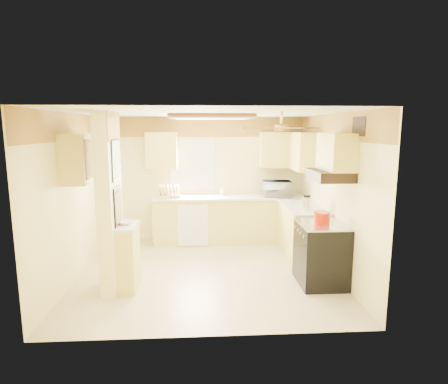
{
  "coord_description": "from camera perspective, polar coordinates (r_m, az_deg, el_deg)",
  "views": [
    {
      "loc": [
        -0.07,
        -5.72,
        2.28
      ],
      "look_at": [
        0.29,
        0.35,
        1.24
      ],
      "focal_mm": 30.0,
      "sensor_mm": 36.0,
      "label": 1
    }
  ],
  "objects": [
    {
      "name": "partition_column",
      "position": [
        5.42,
        -17.04,
        -1.66
      ],
      "size": [
        0.2,
        0.7,
        2.5
      ],
      "primitive_type": "cube",
      "color": "#FFEB9B",
      "rests_on": "floor"
    },
    {
      "name": "lower_cabinets_right",
      "position": [
        6.81,
        11.83,
        -6.08
      ],
      "size": [
        0.6,
        1.4,
        0.9
      ],
      "primitive_type": "cube",
      "color": "#E3D468",
      "rests_on": "floor"
    },
    {
      "name": "range_hood",
      "position": [
        5.51,
        15.77,
        2.48
      ],
      "size": [
        0.5,
        0.76,
        0.14
      ],
      "primitive_type": "cube",
      "color": "black",
      "rests_on": "upper_cab_over_stove"
    },
    {
      "name": "window",
      "position": [
        7.64,
        -4.79,
        4.2
      ],
      "size": [
        0.92,
        0.02,
        1.02
      ],
      "color": "white",
      "rests_on": "wall_back"
    },
    {
      "name": "ceiling_light_panel",
      "position": [
        6.22,
        -1.91,
        11.33
      ],
      "size": [
        1.35,
        0.95,
        0.06
      ],
      "color": "brown",
      "rests_on": "ceiling"
    },
    {
      "name": "kettle",
      "position": [
        6.34,
        12.5,
        -1.64
      ],
      "size": [
        0.16,
        0.16,
        0.25
      ],
      "color": "silver",
      "rests_on": "countertop_right"
    },
    {
      "name": "countertop_back",
      "position": [
        7.45,
        1.0,
        -0.8
      ],
      "size": [
        3.04,
        0.64,
        0.04
      ],
      "primitive_type": "cube",
      "color": "silver",
      "rests_on": "lower_cabinets_back"
    },
    {
      "name": "upper_cab_over_stove",
      "position": [
        5.51,
        16.77,
        5.88
      ],
      "size": [
        0.35,
        0.76,
        0.52
      ],
      "primitive_type": "cube",
      "color": "#E3D468",
      "rests_on": "wall_right"
    },
    {
      "name": "floor",
      "position": [
        6.15,
        -2.6,
        -12.04
      ],
      "size": [
        4.0,
        4.0,
        0.0
      ],
      "primitive_type": "plane",
      "color": "beige",
      "rests_on": "ground"
    },
    {
      "name": "wall_front",
      "position": [
        3.95,
        -2.31,
        -5.38
      ],
      "size": [
        4.0,
        0.0,
        4.0
      ],
      "primitive_type": "plane",
      "rotation": [
        -1.57,
        0.0,
        0.0
      ],
      "color": "#FFEB9B",
      "rests_on": "floor"
    },
    {
      "name": "lower_cabinets_back",
      "position": [
        7.56,
        0.99,
        -4.29
      ],
      "size": [
        3.0,
        0.6,
        0.9
      ],
      "primitive_type": "cube",
      "color": "#E3D468",
      "rests_on": "floor"
    },
    {
      "name": "partition_ledge",
      "position": [
        5.58,
        -14.4,
        -9.74
      ],
      "size": [
        0.25,
        0.55,
        0.9
      ],
      "primitive_type": "cube",
      "color": "#E3D468",
      "rests_on": "floor"
    },
    {
      "name": "wall_left",
      "position": [
        6.12,
        -21.77,
        -0.67
      ],
      "size": [
        0.0,
        3.8,
        3.8
      ],
      "primitive_type": "plane",
      "rotation": [
        1.57,
        0.0,
        1.57
      ],
      "color": "#FFEB9B",
      "rests_on": "floor"
    },
    {
      "name": "microwave",
      "position": [
        7.53,
        8.09,
        0.54
      ],
      "size": [
        0.55,
        0.38,
        0.3
      ],
      "primitive_type": "imported",
      "rotation": [
        0.0,
        0.0,
        3.16
      ],
      "color": "white",
      "rests_on": "countertop_back"
    },
    {
      "name": "ceiling_fan",
      "position": [
        5.13,
        8.73,
        9.68
      ],
      "size": [
        1.15,
        1.15,
        0.26
      ],
      "color": "gold",
      "rests_on": "ceiling"
    },
    {
      "name": "utensil_crock",
      "position": [
        7.53,
        -0.16,
        -0.03
      ],
      "size": [
        0.1,
        0.1,
        0.19
      ],
      "color": "white",
      "rests_on": "countertop_back"
    },
    {
      "name": "dishwasher_panel",
      "position": [
        7.25,
        -4.77,
        -5.11
      ],
      "size": [
        0.58,
        0.02,
        0.8
      ],
      "primitive_type": "cube",
      "color": "white",
      "rests_on": "lower_cabinets_back"
    },
    {
      "name": "upper_cab_back_left",
      "position": [
        7.49,
        -9.47,
        6.3
      ],
      "size": [
        0.6,
        0.35,
        0.7
      ],
      "primitive_type": "cube",
      "color": "#E3D468",
      "rests_on": "wall_back"
    },
    {
      "name": "bowl",
      "position": [
        5.46,
        -14.78,
        -4.54
      ],
      "size": [
        0.23,
        0.23,
        0.05
      ],
      "primitive_type": "imported",
      "rotation": [
        0.0,
        0.0,
        -0.15
      ],
      "color": "white",
      "rests_on": "ledge_top"
    },
    {
      "name": "poster_menu",
      "position": [
        5.31,
        -16.18,
        4.7
      ],
      "size": [
        0.02,
        0.42,
        0.57
      ],
      "color": "black",
      "rests_on": "partition_column"
    },
    {
      "name": "stove",
      "position": [
        5.75,
        14.57,
        -9.06
      ],
      "size": [
        0.68,
        0.77,
        0.92
      ],
      "color": "black",
      "rests_on": "floor"
    },
    {
      "name": "ceiling",
      "position": [
        5.72,
        -2.79,
        11.92
      ],
      "size": [
        4.0,
        4.0,
        0.0
      ],
      "primitive_type": "plane",
      "rotation": [
        3.14,
        0.0,
        0.0
      ],
      "color": "white",
      "rests_on": "wall_back"
    },
    {
      "name": "wallpaper_border",
      "position": [
        7.6,
        -2.96,
        9.86
      ],
      "size": [
        4.0,
        0.02,
        0.4
      ],
      "primitive_type": "cube",
      "color": "gold",
      "rests_on": "wall_back"
    },
    {
      "name": "ledge_top",
      "position": [
        5.44,
        -14.61,
        -5.06
      ],
      "size": [
        0.28,
        0.58,
        0.04
      ],
      "primitive_type": "cube",
      "color": "silver",
      "rests_on": "partition_ledge"
    },
    {
      "name": "upper_cab_right",
      "position": [
        7.23,
        11.82,
        6.11
      ],
      "size": [
        0.35,
        1.0,
        0.7
      ],
      "primitive_type": "cube",
      "color": "#E3D468",
      "rests_on": "wall_right"
    },
    {
      "name": "countertop_right",
      "position": [
        6.7,
        11.88,
        -2.21
      ],
      "size": [
        0.64,
        1.44,
        0.04
      ],
      "primitive_type": "cube",
      "color": "silver",
      "rests_on": "lower_cabinets_right"
    },
    {
      "name": "wall_back",
      "position": [
        7.68,
        -2.89,
        2.0
      ],
      "size": [
        4.0,
        0.0,
        4.0
      ],
      "primitive_type": "plane",
      "rotation": [
        1.57,
        0.0,
        0.0
      ],
      "color": "#FFEB9B",
      "rests_on": "floor"
    },
    {
      "name": "dutch_oven",
      "position": [
        5.63,
        14.7,
        -3.76
      ],
      "size": [
        0.24,
        0.24,
        0.16
      ],
      "color": "#B71A02",
      "rests_on": "stove"
    },
    {
      "name": "poster_nashville",
      "position": [
        5.4,
        -15.86,
        -2.18
      ],
      "size": [
        0.02,
        0.42,
        0.57
      ],
      "color": "black",
      "rests_on": "partition_column"
    },
    {
      "name": "wall_right",
      "position": [
        6.17,
        16.23,
        -0.29
      ],
      "size": [
        0.0,
        3.8,
        3.8
      ],
      "primitive_type": "plane",
      "rotation": [
        1.57,
        0.0,
        -1.57
      ],
      "color": "#FFEB9B",
      "rests_on": "floor"
    },
    {
      "name": "vent_grate",
      "position": [
        5.23,
        19.9,
        9.37
      ],
      "size": [
        0.02,
        0.4,
        0.25
      ],
      "primitive_type": "cube",
      "color": "black",
      "rests_on": "wall_right"
    },
    {
      "name": "upper_cab_back_right",
      "position": [
        7.63,
        8.88,
        6.37
      ],
      "size": [
        0.9,
        0.35,
        0.7
      ],
      "primitive_type": "cube",
      "color": "#E3D468",
      "rests_on": "wall_back"
    },
    {
      "name": "dish_rack",
      "position": [
        7.43,
        -8.38,
        -0.12
      ],
      "size": [
        0.44,
        0.35,
        0.24
      ],
      "color": "#DDB77F",
      "rests_on": "countertop_back"
    },
    {
      "name": "upper_cab_left_wall",
      "position": [
        5.76,
        -21.26,
        4.78
      ],
      "size": [
        0.35,
        0.75,
        0.7
      ],
      "primitive_type": "cube",
      "color": "#E3D468",
      "rests_on": "wall_left"
    }
  ]
}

